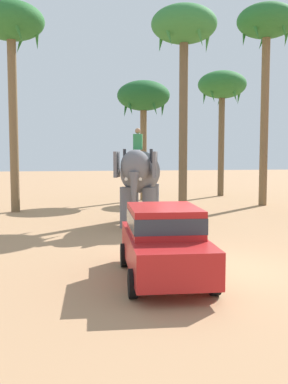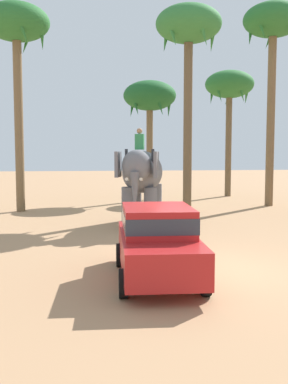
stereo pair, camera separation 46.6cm
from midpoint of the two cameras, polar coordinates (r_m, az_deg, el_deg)
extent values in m
plane|color=tan|center=(11.50, 9.10, -9.92)|extent=(120.00, 120.00, 0.00)
cube|color=red|center=(10.56, 3.03, -7.42)|extent=(1.90, 4.18, 0.76)
cube|color=red|center=(10.53, 2.98, -3.58)|extent=(1.66, 2.17, 0.64)
cube|color=#2D3842|center=(10.53, 2.98, -3.58)|extent=(1.68, 2.20, 0.35)
cylinder|color=black|center=(9.60, 9.20, -11.10)|extent=(0.21, 0.61, 0.60)
cylinder|color=black|center=(9.35, -1.18, -11.48)|extent=(0.21, 0.61, 0.60)
cylinder|color=black|center=(12.00, 6.26, -7.77)|extent=(0.21, 0.61, 0.60)
cylinder|color=black|center=(11.80, -1.95, -7.96)|extent=(0.21, 0.61, 0.60)
ellipsoid|color=slate|center=(18.36, 0.54, 2.56)|extent=(2.36, 3.41, 1.70)
cylinder|color=slate|center=(17.50, 1.59, -2.01)|extent=(0.52, 0.52, 1.60)
cylinder|color=slate|center=(17.62, -1.25, -1.96)|extent=(0.52, 0.52, 1.60)
cylinder|color=slate|center=(19.34, 2.18, -1.33)|extent=(0.52, 0.52, 1.60)
cylinder|color=slate|center=(19.45, -0.41, -1.30)|extent=(0.52, 0.52, 1.60)
ellipsoid|color=slate|center=(16.74, -0.15, 3.33)|extent=(1.32, 1.25, 1.20)
cube|color=slate|center=(16.75, 2.35, 3.50)|extent=(0.33, 0.80, 0.96)
cube|color=slate|center=(16.95, -2.52, 3.52)|extent=(0.33, 0.80, 0.96)
cone|color=slate|center=(16.36, -0.36, -0.22)|extent=(0.44, 0.44, 1.60)
cone|color=beige|center=(16.33, 0.57, 1.53)|extent=(0.26, 0.57, 0.21)
cone|color=beige|center=(16.40, -1.23, 1.55)|extent=(0.26, 0.57, 0.21)
cube|color=#338C4C|center=(17.50, 0.20, 6.36)|extent=(0.39, 0.32, 0.60)
sphere|color=#A87A56|center=(17.52, 0.20, 7.74)|extent=(0.22, 0.22, 0.22)
cylinder|color=#333338|center=(17.44, 1.90, 4.56)|extent=(0.12, 0.12, 0.55)
cylinder|color=#333338|center=(17.57, -1.49, 4.56)|extent=(0.12, 0.12, 0.55)
cylinder|color=brown|center=(23.18, -15.00, 8.74)|extent=(0.43, 0.43, 9.02)
ellipsoid|color=#286B2D|center=(23.95, -15.28, 20.05)|extent=(3.20, 3.20, 1.80)
cone|color=#286B2D|center=(23.71, -12.21, 19.02)|extent=(0.40, 0.92, 1.64)
cone|color=#286B2D|center=(24.89, -13.99, 18.31)|extent=(0.91, 0.57, 1.67)
cone|color=#286B2D|center=(22.69, -14.67, 19.62)|extent=(0.91, 0.57, 1.67)
cylinder|color=brown|center=(22.55, 6.16, 8.88)|extent=(0.43, 0.43, 8.93)
ellipsoid|color=#337A38|center=(23.33, 6.28, 20.39)|extent=(3.20, 3.20, 1.80)
cone|color=#337A38|center=(23.51, 9.27, 18.98)|extent=(0.40, 0.92, 1.64)
cone|color=#337A38|center=(24.36, 6.48, 18.51)|extent=(0.91, 0.57, 1.67)
cone|color=#337A38|center=(23.67, 3.42, 18.93)|extent=(0.73, 0.83, 1.69)
cone|color=#337A38|center=(22.33, 4.15, 19.78)|extent=(0.73, 0.83, 1.69)
cone|color=#337A38|center=(22.22, 8.00, 19.82)|extent=(0.91, 0.57, 1.67)
cylinder|color=brown|center=(30.71, 11.07, 6.20)|extent=(0.41, 0.41, 7.21)
ellipsoid|color=#286B2D|center=(31.02, 11.20, 13.24)|extent=(3.20, 3.20, 1.80)
cone|color=#286B2D|center=(31.35, 13.31, 12.19)|extent=(0.40, 0.92, 1.64)
cone|color=#286B2D|center=(32.14, 11.16, 12.05)|extent=(0.91, 0.57, 1.67)
cone|color=#286B2D|center=(31.33, 9.04, 12.26)|extent=(0.73, 0.83, 1.69)
cone|color=#286B2D|center=(29.99, 9.82, 12.58)|extent=(0.73, 0.83, 1.69)
cone|color=#286B2D|center=(30.00, 12.58, 12.53)|extent=(0.91, 0.57, 1.67)
cylinder|color=brown|center=(27.70, 1.20, 5.34)|extent=(0.39, 0.39, 6.17)
ellipsoid|color=#1E5B28|center=(27.91, 1.22, 12.10)|extent=(3.20, 3.20, 1.80)
cone|color=#1E5B28|center=(28.06, 3.68, 11.02)|extent=(0.40, 0.92, 1.64)
cone|color=#1E5B28|center=(29.03, 1.60, 10.83)|extent=(0.91, 0.57, 1.67)
cone|color=#1E5B28|center=(28.42, -0.98, 10.96)|extent=(0.73, 0.83, 1.69)
cone|color=#1E5B28|center=(27.03, -0.63, 11.26)|extent=(0.73, 0.83, 1.69)
cone|color=#1E5B28|center=(26.80, 2.39, 11.31)|extent=(0.91, 0.57, 1.67)
cylinder|color=brown|center=(25.80, 16.26, 9.19)|extent=(0.44, 0.44, 9.79)
ellipsoid|color=#286B2D|center=(26.67, 16.55, 20.18)|extent=(3.20, 3.20, 1.80)
cone|color=#286B2D|center=(27.70, 16.25, 18.53)|extent=(0.91, 0.57, 1.67)
cone|color=#286B2D|center=(26.81, 13.87, 19.05)|extent=(0.73, 0.83, 1.69)
cone|color=#286B2D|center=(25.54, 15.09, 19.74)|extent=(0.73, 0.83, 1.69)
camera|label=1|loc=(0.23, -89.13, 0.08)|focal=42.15mm
camera|label=2|loc=(0.23, 90.87, -0.08)|focal=42.15mm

